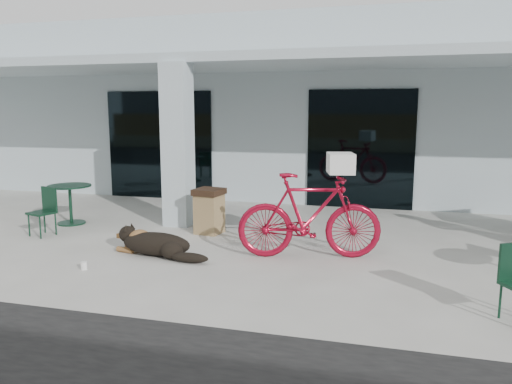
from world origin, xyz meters
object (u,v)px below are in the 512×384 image
(trash_receptacle, at_px, (209,211))
(bicycle, at_px, (309,216))
(cafe_chair_near, at_px, (42,212))
(dog, at_px, (156,243))
(cafe_table_near, at_px, (71,205))

(trash_receptacle, bearing_deg, bicycle, -27.43)
(bicycle, xyz_separation_m, cafe_chair_near, (-4.85, 0.08, -0.22))
(bicycle, relative_size, trash_receptacle, 2.63)
(bicycle, bearing_deg, cafe_chair_near, 75.87)
(dog, relative_size, cafe_chair_near, 1.48)
(trash_receptacle, bearing_deg, cafe_table_near, 180.00)
(dog, height_order, cafe_table_near, cafe_table_near)
(dog, xyz_separation_m, cafe_table_near, (-2.64, 1.58, 0.18))
(bicycle, distance_m, trash_receptacle, 2.28)
(bicycle, distance_m, cafe_chair_near, 4.85)
(bicycle, xyz_separation_m, trash_receptacle, (-2.01, 1.04, -0.24))
(cafe_table_near, height_order, trash_receptacle, trash_receptacle)
(trash_receptacle, bearing_deg, dog, -100.18)
(dog, bearing_deg, trash_receptacle, 91.02)
(dog, bearing_deg, cafe_chair_near, 177.55)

